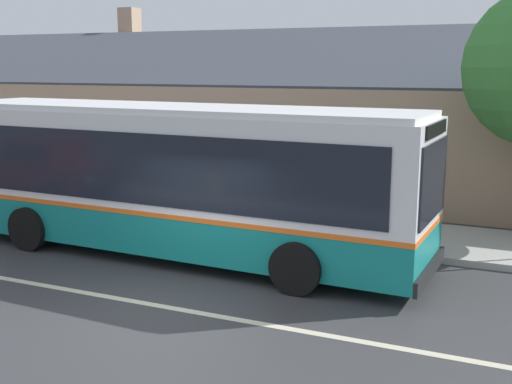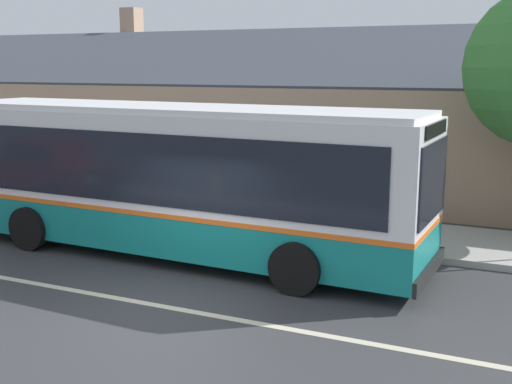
% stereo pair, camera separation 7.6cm
% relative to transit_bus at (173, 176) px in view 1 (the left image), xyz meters
% --- Properties ---
extents(ground_plane, '(300.00, 300.00, 0.00)m').
position_rel_transit_bus_xyz_m(ground_plane, '(1.51, -2.90, -1.77)').
color(ground_plane, '#38383A').
extents(sidewalk_far, '(60.00, 3.00, 0.15)m').
position_rel_transit_bus_xyz_m(sidewalk_far, '(1.51, 3.10, -1.69)').
color(sidewalk_far, '#ADAAA3').
rests_on(sidewalk_far, ground).
extents(lane_divider_stripe, '(60.00, 0.16, 0.01)m').
position_rel_transit_bus_xyz_m(lane_divider_stripe, '(1.51, -2.90, -1.76)').
color(lane_divider_stripe, beige).
rests_on(lane_divider_stripe, ground).
extents(community_building, '(28.01, 9.41, 6.47)m').
position_rel_transit_bus_xyz_m(community_building, '(-1.13, 10.06, 0.11)').
color(community_building, tan).
rests_on(community_building, ground).
extents(transit_bus, '(11.41, 3.03, 3.29)m').
position_rel_transit_bus_xyz_m(transit_bus, '(0.00, 0.00, 0.00)').
color(transit_bus, '#147F7A').
rests_on(transit_bus, ground).
extents(bench_down_street, '(1.63, 0.51, 0.94)m').
position_rel_transit_bus_xyz_m(bench_down_street, '(-4.30, 2.56, -1.20)').
color(bench_down_street, brown).
rests_on(bench_down_street, sidewalk_far).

